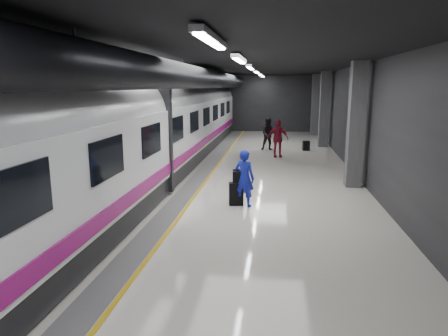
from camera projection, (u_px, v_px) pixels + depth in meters
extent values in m
plane|color=beige|center=(223.00, 196.00, 13.41)|extent=(40.00, 40.00, 0.00)
cube|color=black|center=(223.00, 58.00, 12.50)|extent=(10.00, 40.00, 0.02)
cube|color=#28282B|center=(256.00, 103.00, 32.38)|extent=(10.00, 0.02, 4.50)
cube|color=#28282B|center=(78.00, 127.00, 13.59)|extent=(0.02, 40.00, 4.50)
cube|color=#28282B|center=(384.00, 132.00, 12.32)|extent=(0.02, 40.00, 4.50)
cube|color=slate|center=(184.00, 195.00, 13.58)|extent=(0.65, 39.80, 0.01)
cube|color=gold|center=(196.00, 195.00, 13.53)|extent=(0.10, 39.80, 0.01)
cylinder|color=black|center=(183.00, 76.00, 12.78)|extent=(0.80, 38.00, 0.80)
cube|color=silver|center=(212.00, 39.00, 6.62)|extent=(0.22, 2.60, 0.10)
cube|color=silver|center=(239.00, 59.00, 11.47)|extent=(0.22, 2.60, 0.10)
cube|color=silver|center=(251.00, 67.00, 16.33)|extent=(0.22, 2.60, 0.10)
cube|color=silver|center=(257.00, 71.00, 21.19)|extent=(0.22, 2.60, 0.10)
cube|color=silver|center=(261.00, 74.00, 26.04)|extent=(0.22, 2.60, 0.10)
cube|color=silver|center=(263.00, 76.00, 29.93)|extent=(0.22, 2.60, 0.10)
cube|color=#515154|center=(356.00, 125.00, 14.32)|extent=(0.55, 0.55, 4.50)
cube|color=#515154|center=(324.00, 109.00, 24.03)|extent=(0.55, 0.55, 4.50)
cube|color=#515154|center=(315.00, 105.00, 29.86)|extent=(0.55, 0.55, 4.50)
cube|color=black|center=(130.00, 183.00, 13.75)|extent=(2.80, 38.00, 0.60)
cube|color=white|center=(128.00, 143.00, 13.47)|extent=(2.90, 38.00, 2.20)
cylinder|color=white|center=(127.00, 115.00, 13.28)|extent=(2.80, 38.00, 2.80)
cube|color=#940D6B|center=(171.00, 167.00, 13.44)|extent=(0.04, 38.00, 0.35)
cube|color=black|center=(128.00, 136.00, 13.42)|extent=(3.05, 0.25, 3.80)
cube|color=black|center=(17.00, 197.00, 5.43)|extent=(0.05, 1.60, 0.85)
cube|color=black|center=(108.00, 158.00, 8.35)|extent=(0.05, 1.60, 0.85)
cube|color=black|center=(152.00, 140.00, 11.26)|extent=(0.05, 1.60, 0.85)
cube|color=black|center=(177.00, 129.00, 14.17)|extent=(0.05, 1.60, 0.85)
cube|color=black|center=(194.00, 121.00, 17.09)|extent=(0.05, 1.60, 0.85)
cube|color=black|center=(207.00, 116.00, 20.00)|extent=(0.05, 1.60, 0.85)
cube|color=black|center=(216.00, 112.00, 22.91)|extent=(0.05, 1.60, 0.85)
cube|color=black|center=(223.00, 109.00, 25.83)|extent=(0.05, 1.60, 0.85)
cube|color=black|center=(228.00, 107.00, 28.74)|extent=(0.05, 1.60, 0.85)
imported|color=#1C2BD4|center=(244.00, 178.00, 12.17)|extent=(0.75, 0.63, 1.76)
cube|color=black|center=(236.00, 194.00, 12.37)|extent=(0.48, 0.36, 0.71)
cube|color=black|center=(237.00, 177.00, 12.27)|extent=(0.28, 0.17, 0.35)
imported|color=black|center=(269.00, 134.00, 22.91)|extent=(0.95, 0.76, 1.87)
imported|color=maroon|center=(278.00, 138.00, 20.69)|extent=(1.20, 0.68, 1.93)
cube|color=black|center=(306.00, 146.00, 22.90)|extent=(0.42, 0.32, 0.56)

